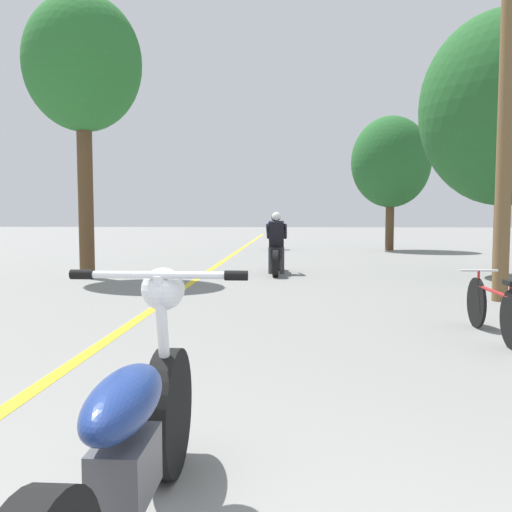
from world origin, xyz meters
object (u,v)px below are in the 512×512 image
(utility_pole, at_px, (507,74))
(roadside_tree_right_far, at_px, (391,162))
(motorcycle_rider_far, at_px, (274,236))
(motorcycle_foreground, at_px, (129,445))
(roadside_tree_right_near, at_px, (505,109))
(motorcycle_rider_lead, at_px, (276,251))
(bicycle_parked, at_px, (493,308))
(roadside_tree_left, at_px, (83,66))

(utility_pole, xyz_separation_m, roadside_tree_right_far, (0.49, 12.40, -0.15))
(motorcycle_rider_far, bearing_deg, motorcycle_foreground, -89.92)
(utility_pole, relative_size, roadside_tree_right_near, 1.18)
(roadside_tree_right_near, xyz_separation_m, motorcycle_foreground, (-5.27, -10.27, -3.20))
(utility_pole, height_order, motorcycle_rider_lead, utility_pole)
(bicycle_parked, bearing_deg, utility_pole, 68.04)
(roadside_tree_right_near, xyz_separation_m, roadside_tree_right_far, (-0.85, 8.80, -0.30))
(roadside_tree_right_near, xyz_separation_m, bicycle_parked, (-2.41, -6.24, -3.32))
(bicycle_parked, bearing_deg, roadside_tree_right_far, 84.09)
(motorcycle_foreground, height_order, motorcycle_rider_lead, motorcycle_rider_lead)
(roadside_tree_right_far, relative_size, motorcycle_foreground, 2.39)
(roadside_tree_right_far, bearing_deg, motorcycle_foreground, -103.05)
(motorcycle_rider_far, bearing_deg, roadside_tree_right_near, -59.41)
(bicycle_parked, bearing_deg, roadside_tree_left, 141.12)
(motorcycle_rider_lead, bearing_deg, roadside_tree_right_far, 64.42)
(roadside_tree_right_far, relative_size, motorcycle_rider_far, 2.57)
(roadside_tree_right_near, distance_m, roadside_tree_right_far, 8.85)
(utility_pole, xyz_separation_m, bicycle_parked, (-1.06, -2.64, -3.18))
(roadside_tree_right_far, bearing_deg, roadside_tree_left, -130.21)
(roadside_tree_right_near, bearing_deg, roadside_tree_right_far, 95.55)
(roadside_tree_right_near, relative_size, roadside_tree_left, 0.97)
(roadside_tree_right_far, bearing_deg, roadside_tree_right_near, -84.45)
(motorcycle_rider_far, relative_size, bicycle_parked, 1.18)
(motorcycle_rider_lead, xyz_separation_m, motorcycle_rider_far, (-0.33, 8.78, -0.02))
(roadside_tree_left, xyz_separation_m, motorcycle_rider_lead, (4.07, 1.08, -3.96))
(roadside_tree_left, xyz_separation_m, bicycle_parked, (6.63, -5.35, -4.15))
(utility_pole, bearing_deg, motorcycle_foreground, -120.48)
(roadside_tree_right_far, bearing_deg, motorcycle_rider_far, 177.83)
(motorcycle_rider_lead, bearing_deg, motorcycle_rider_far, 92.12)
(motorcycle_foreground, xyz_separation_m, motorcycle_rider_far, (-0.03, 19.24, 0.06))
(roadside_tree_right_near, bearing_deg, roadside_tree_left, -174.40)
(roadside_tree_left, bearing_deg, motorcycle_foreground, -68.11)
(utility_pole, xyz_separation_m, motorcycle_rider_lead, (-3.63, 3.79, -2.98))
(roadside_tree_right_near, height_order, motorcycle_rider_far, roadside_tree_right_near)
(motorcycle_foreground, distance_m, motorcycle_rider_lead, 10.47)
(roadside_tree_right_near, distance_m, motorcycle_rider_far, 10.88)
(roadside_tree_right_near, distance_m, roadside_tree_left, 9.13)
(roadside_tree_left, distance_m, bicycle_parked, 9.48)
(motorcycle_rider_lead, bearing_deg, utility_pole, -46.23)
(utility_pole, height_order, motorcycle_rider_far, utility_pole)
(roadside_tree_right_near, bearing_deg, bicycle_parked, -111.12)
(utility_pole, xyz_separation_m, roadside_tree_right_near, (1.35, 3.60, 0.15))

